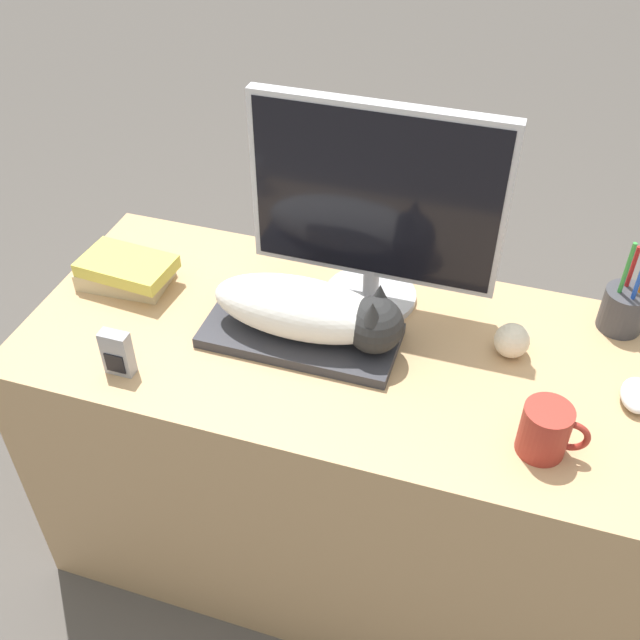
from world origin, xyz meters
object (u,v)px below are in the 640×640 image
(cat, at_px, (316,311))
(coffee_mug, at_px, (546,430))
(monitor, at_px, (375,203))
(pen_cup, at_px, (624,308))
(keyboard, at_px, (300,335))
(computer_mouse, at_px, (637,395))
(baseball, at_px, (512,340))
(phone, at_px, (117,353))
(book_stack, at_px, (126,271))

(cat, bearing_deg, coffee_mug, -17.37)
(monitor, bearing_deg, pen_cup, 7.53)
(keyboard, height_order, coffee_mug, coffee_mug)
(cat, relative_size, computer_mouse, 4.25)
(coffee_mug, bearing_deg, keyboard, 163.74)
(baseball, relative_size, phone, 0.72)
(keyboard, distance_m, monitor, 0.31)
(book_stack, bearing_deg, monitor, 11.99)
(pen_cup, distance_m, baseball, 0.26)
(computer_mouse, height_order, pen_cup, pen_cup)
(cat, height_order, pen_cup, pen_cup)
(monitor, bearing_deg, cat, -111.57)
(book_stack, bearing_deg, keyboard, -7.97)
(cat, bearing_deg, pen_cup, 22.33)
(computer_mouse, xyz_separation_m, coffee_mug, (-0.16, -0.17, 0.03))
(pen_cup, bearing_deg, coffee_mug, -107.84)
(computer_mouse, relative_size, phone, 0.94)
(cat, bearing_deg, baseball, 13.07)
(cat, relative_size, phone, 4.00)
(book_stack, bearing_deg, coffee_mug, -12.48)
(book_stack, bearing_deg, pen_cup, 9.80)
(monitor, bearing_deg, keyboard, -120.46)
(baseball, bearing_deg, coffee_mug, -70.39)
(keyboard, relative_size, monitor, 0.78)
(keyboard, relative_size, computer_mouse, 4.34)
(cat, height_order, computer_mouse, cat)
(keyboard, relative_size, pen_cup, 1.89)
(baseball, bearing_deg, phone, -158.50)
(baseball, distance_m, phone, 0.79)
(phone, bearing_deg, monitor, 42.11)
(phone, bearing_deg, keyboard, 32.56)
(cat, xyz_separation_m, baseball, (0.39, 0.09, -0.05))
(monitor, xyz_separation_m, coffee_mug, (0.40, -0.33, -0.20))
(computer_mouse, xyz_separation_m, pen_cup, (-0.03, 0.22, 0.03))
(pen_cup, bearing_deg, baseball, -143.56)
(keyboard, height_order, pen_cup, pen_cup)
(pen_cup, height_order, baseball, pen_cup)
(keyboard, distance_m, book_stack, 0.44)
(cat, xyz_separation_m, pen_cup, (0.60, 0.25, -0.04))
(book_stack, bearing_deg, computer_mouse, -1.82)
(monitor, height_order, book_stack, monitor)
(cat, distance_m, monitor, 0.25)
(coffee_mug, bearing_deg, phone, -176.45)
(keyboard, bearing_deg, pen_cup, 21.24)
(computer_mouse, distance_m, phone, 1.01)
(keyboard, bearing_deg, phone, -147.44)
(coffee_mug, relative_size, book_stack, 0.55)
(keyboard, bearing_deg, monitor, 59.54)
(cat, relative_size, coffee_mug, 3.26)
(pen_cup, bearing_deg, computer_mouse, -81.07)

